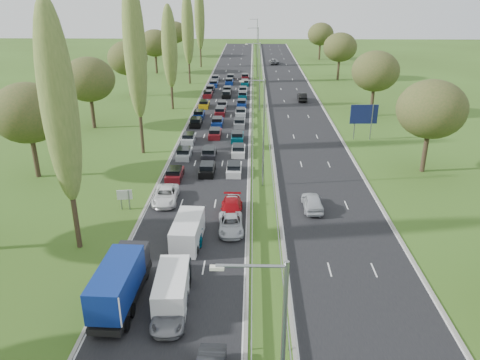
{
  "coord_description": "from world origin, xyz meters",
  "views": [
    {
      "loc": [
        3.27,
        -5.71,
        20.6
      ],
      "look_at": [
        1.99,
        40.88,
        1.5
      ],
      "focal_mm": 35.0,
      "sensor_mm": 36.0,
      "label": 1
    }
  ],
  "objects_px": {
    "white_van_rear": "(188,230)",
    "blue_lorry": "(121,281)",
    "near_car_2": "(166,195)",
    "white_van_front": "(173,286)",
    "direction_sign": "(364,116)",
    "info_sign": "(125,197)"
  },
  "relations": [
    {
      "from": "near_car_2",
      "to": "blue_lorry",
      "type": "bearing_deg",
      "value": -93.02
    },
    {
      "from": "near_car_2",
      "to": "direction_sign",
      "type": "bearing_deg",
      "value": 39.14
    },
    {
      "from": "near_car_2",
      "to": "white_van_front",
      "type": "height_order",
      "value": "white_van_front"
    },
    {
      "from": "blue_lorry",
      "to": "direction_sign",
      "type": "distance_m",
      "value": 46.84
    },
    {
      "from": "near_car_2",
      "to": "blue_lorry",
      "type": "relative_size",
      "value": 0.64
    },
    {
      "from": "info_sign",
      "to": "blue_lorry",
      "type": "bearing_deg",
      "value": -76.35
    },
    {
      "from": "blue_lorry",
      "to": "info_sign",
      "type": "distance_m",
      "value": 15.52
    },
    {
      "from": "near_car_2",
      "to": "direction_sign",
      "type": "distance_m",
      "value": 33.8
    },
    {
      "from": "near_car_2",
      "to": "direction_sign",
      "type": "relative_size",
      "value": 1.01
    },
    {
      "from": "white_van_rear",
      "to": "direction_sign",
      "type": "relative_size",
      "value": 1.09
    },
    {
      "from": "white_van_rear",
      "to": "blue_lorry",
      "type": "bearing_deg",
      "value": -109.35
    },
    {
      "from": "blue_lorry",
      "to": "direction_sign",
      "type": "bearing_deg",
      "value": 59.54
    },
    {
      "from": "white_van_front",
      "to": "direction_sign",
      "type": "bearing_deg",
      "value": 58.0
    },
    {
      "from": "white_van_rear",
      "to": "white_van_front",
      "type": "bearing_deg",
      "value": -87.63
    },
    {
      "from": "near_car_2",
      "to": "info_sign",
      "type": "bearing_deg",
      "value": -155.61
    },
    {
      "from": "blue_lorry",
      "to": "white_van_front",
      "type": "bearing_deg",
      "value": 9.65
    },
    {
      "from": "near_car_2",
      "to": "white_van_front",
      "type": "xyz_separation_m",
      "value": [
        3.41,
        -16.53,
        0.39
      ]
    },
    {
      "from": "blue_lorry",
      "to": "white_van_rear",
      "type": "xyz_separation_m",
      "value": [
        3.51,
        8.72,
        -0.66
      ]
    },
    {
      "from": "white_van_rear",
      "to": "direction_sign",
      "type": "height_order",
      "value": "direction_sign"
    },
    {
      "from": "white_van_front",
      "to": "white_van_rear",
      "type": "bearing_deg",
      "value": 86.85
    },
    {
      "from": "info_sign",
      "to": "direction_sign",
      "type": "height_order",
      "value": "direction_sign"
    },
    {
      "from": "near_car_2",
      "to": "white_van_rear",
      "type": "bearing_deg",
      "value": -70.23
    }
  ]
}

